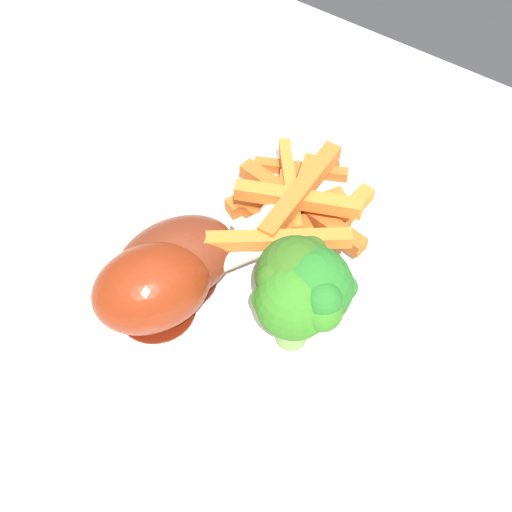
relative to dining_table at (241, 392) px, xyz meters
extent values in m
cube|color=silver|center=(0.00, 0.00, 0.09)|extent=(1.20, 0.65, 0.03)
cylinder|color=#ACA695|center=(0.54, -0.26, -0.26)|extent=(0.06, 0.06, 0.67)
cylinder|color=white|center=(0.01, -0.03, 0.11)|extent=(0.26, 0.26, 0.01)
cylinder|color=#84AE59|center=(-0.04, -0.01, 0.13)|extent=(0.02, 0.02, 0.03)
sphere|color=#368123|center=(-0.04, -0.01, 0.16)|extent=(0.05, 0.05, 0.05)
sphere|color=#368123|center=(-0.03, -0.01, 0.16)|extent=(0.02, 0.02, 0.02)
sphere|color=#368123|center=(-0.02, 0.00, 0.16)|extent=(0.02, 0.02, 0.02)
sphere|color=#368123|center=(-0.05, 0.00, 0.16)|extent=(0.02, 0.02, 0.02)
sphere|color=#368123|center=(-0.06, -0.01, 0.17)|extent=(0.02, 0.02, 0.02)
cylinder|color=#7BAD54|center=(-0.04, -0.02, 0.13)|extent=(0.02, 0.02, 0.03)
sphere|color=#277727|center=(-0.04, -0.02, 0.16)|extent=(0.05, 0.05, 0.05)
sphere|color=#277727|center=(-0.06, -0.03, 0.16)|extent=(0.02, 0.02, 0.02)
sphere|color=#277727|center=(-0.05, -0.03, 0.17)|extent=(0.02, 0.02, 0.02)
sphere|color=#277727|center=(-0.02, -0.03, 0.16)|extent=(0.02, 0.02, 0.02)
sphere|color=#277727|center=(-0.05, -0.01, 0.18)|extent=(0.02, 0.02, 0.02)
sphere|color=#277727|center=(-0.04, 0.00, 0.17)|extent=(0.02, 0.02, 0.02)
cylinder|color=#8CAD54|center=(-0.03, -0.02, 0.13)|extent=(0.01, 0.01, 0.03)
sphere|color=#35671D|center=(-0.03, -0.02, 0.16)|extent=(0.05, 0.05, 0.05)
sphere|color=#35671D|center=(-0.02, -0.01, 0.17)|extent=(0.02, 0.02, 0.02)
sphere|color=#35671D|center=(-0.03, -0.03, 0.17)|extent=(0.02, 0.02, 0.02)
sphere|color=#35671D|center=(-0.03, -0.04, 0.17)|extent=(0.02, 0.02, 0.02)
cube|color=orange|center=(0.01, -0.08, 0.13)|extent=(0.05, 0.08, 0.01)
cube|color=orange|center=(0.01, -0.08, 0.15)|extent=(0.08, 0.04, 0.01)
cube|color=orange|center=(0.01, -0.07, 0.14)|extent=(0.05, 0.09, 0.01)
cube|color=orange|center=(0.01, -0.09, 0.14)|extent=(0.08, 0.04, 0.01)
cube|color=#BD6224|center=(-0.02, -0.06, 0.13)|extent=(0.06, 0.04, 0.01)
cube|color=#CB6927|center=(0.01, -0.07, 0.13)|extent=(0.08, 0.02, 0.01)
cube|color=orange|center=(0.02, -0.10, 0.14)|extent=(0.06, 0.07, 0.01)
cube|color=#BE6224|center=(0.01, -0.09, 0.14)|extent=(0.11, 0.03, 0.01)
cube|color=orange|center=(-0.02, -0.09, 0.13)|extent=(0.02, 0.10, 0.01)
cube|color=orange|center=(0.00, -0.04, 0.16)|extent=(0.08, 0.07, 0.01)
cube|color=#C76726|center=(0.03, -0.13, 0.12)|extent=(0.07, 0.04, 0.01)
cube|color=#CE6A28|center=(0.01, -0.08, 0.16)|extent=(0.02, 0.09, 0.01)
cube|color=#C96727|center=(0.03, -0.10, 0.13)|extent=(0.05, 0.09, 0.01)
cube|color=orange|center=(0.01, -0.08, 0.14)|extent=(0.03, 0.08, 0.01)
cylinder|color=#60180A|center=(0.04, 0.03, 0.12)|extent=(0.05, 0.05, 0.00)
ellipsoid|color=maroon|center=(0.04, 0.03, 0.15)|extent=(0.09, 0.09, 0.05)
cylinder|color=beige|center=(0.02, -0.03, 0.14)|extent=(0.03, 0.04, 0.01)
sphere|color=silver|center=(0.01, -0.04, 0.14)|extent=(0.02, 0.02, 0.02)
cylinder|color=#521A0F|center=(0.05, 0.00, 0.12)|extent=(0.05, 0.05, 0.00)
ellipsoid|color=maroon|center=(0.05, 0.00, 0.14)|extent=(0.08, 0.10, 0.04)
cylinder|color=beige|center=(0.02, -0.05, 0.14)|extent=(0.02, 0.03, 0.01)
sphere|color=silver|center=(0.02, -0.07, 0.14)|extent=(0.02, 0.02, 0.02)
camera|label=1|loc=(-0.13, 0.17, 0.48)|focal=45.92mm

